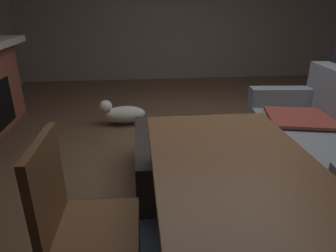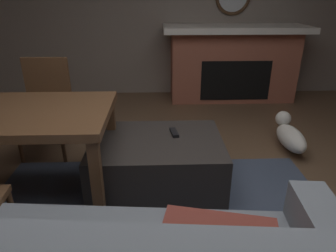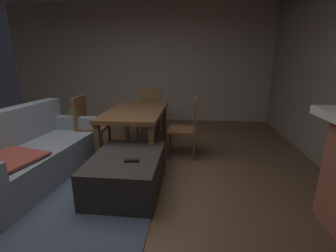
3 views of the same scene
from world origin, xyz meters
TOP-DOWN VIEW (x-y plane):
  - floor at (0.00, 0.00)m, footprint 8.87×8.87m
  - wall_right_window_side at (3.70, 0.00)m, footprint 0.12×6.71m
  - area_rug at (0.24, 0.12)m, footprint 2.60×2.00m
  - couch at (0.37, 0.80)m, footprint 1.98×1.00m
  - ottoman_coffee_table at (0.24, -0.51)m, footprint 1.06×0.78m
  - tv_remote at (0.09, -0.61)m, footprint 0.07×0.17m
  - dining_table at (1.32, -0.37)m, footprint 1.50×0.84m
  - dining_chair_north at (1.31, 0.44)m, footprint 0.47×0.47m
  - dining_chair_south at (1.32, -1.19)m, footprint 0.45×0.45m
  - dining_chair_east at (2.46, -0.38)m, footprint 0.44×0.44m
  - potted_plant at (2.20, 1.10)m, footprint 0.40×0.40m

SIDE VIEW (x-z plane):
  - floor at x=0.00m, z-range 0.00..0.00m
  - area_rug at x=0.24m, z-range 0.00..0.01m
  - ottoman_coffee_table at x=0.24m, z-range 0.00..0.42m
  - couch at x=0.37m, z-range -0.13..0.77m
  - potted_plant at x=2.20m, z-range 0.04..0.63m
  - tv_remote at x=0.09m, z-range 0.42..0.45m
  - dining_chair_north at x=1.31m, z-range 0.06..0.99m
  - dining_chair_south at x=1.32m, z-range 0.06..0.99m
  - dining_chair_east at x=2.46m, z-range 0.06..0.99m
  - dining_table at x=1.32m, z-range 0.28..1.02m
  - wall_right_window_side at x=3.70m, z-range 0.00..2.81m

